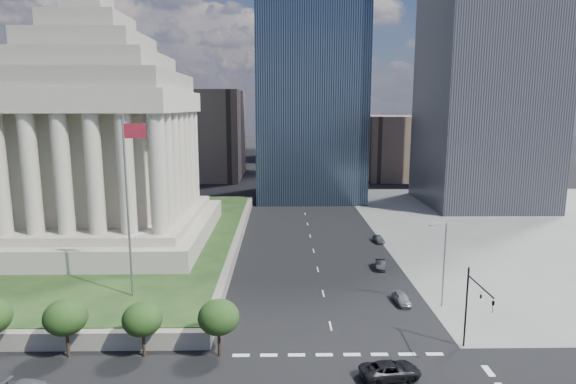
{
  "coord_description": "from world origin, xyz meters",
  "views": [
    {
      "loc": [
        -5.2,
        -27.62,
        22.93
      ],
      "look_at": [
        -4.52,
        20.06,
        14.45
      ],
      "focal_mm": 30.0,
      "sensor_mm": 36.0,
      "label": 1
    }
  ],
  "objects_px": {
    "traffic_signal_ne": "(475,302)",
    "parked_sedan_mid": "(380,265)",
    "parked_sedan_far": "(379,239)",
    "street_lamp_north": "(443,259)",
    "war_memorial": "(95,117)",
    "flagpole": "(129,198)",
    "parked_sedan_near": "(402,298)",
    "pickup_truck": "(390,370)"
  },
  "relations": [
    {
      "from": "flagpole",
      "to": "parked_sedan_mid",
      "type": "distance_m",
      "value": 36.16
    },
    {
      "from": "parked_sedan_mid",
      "to": "flagpole",
      "type": "bearing_deg",
      "value": -146.47
    },
    {
      "from": "traffic_signal_ne",
      "to": "pickup_truck",
      "type": "distance_m",
      "value": 10.22
    },
    {
      "from": "street_lamp_north",
      "to": "parked_sedan_far",
      "type": "xyz_separation_m",
      "value": [
        -1.83,
        26.87,
        -5.05
      ]
    },
    {
      "from": "pickup_truck",
      "to": "parked_sedan_near",
      "type": "height_order",
      "value": "pickup_truck"
    },
    {
      "from": "traffic_signal_ne",
      "to": "parked_sedan_far",
      "type": "xyz_separation_m",
      "value": [
        -1.0,
        38.18,
        -4.64
      ]
    },
    {
      "from": "street_lamp_north",
      "to": "parked_sedan_far",
      "type": "relative_size",
      "value": 2.79
    },
    {
      "from": "parked_sedan_near",
      "to": "parked_sedan_mid",
      "type": "xyz_separation_m",
      "value": [
        0.0,
        12.34,
        -0.03
      ]
    },
    {
      "from": "pickup_truck",
      "to": "parked_sedan_far",
      "type": "distance_m",
      "value": 42.52
    },
    {
      "from": "parked_sedan_near",
      "to": "parked_sedan_mid",
      "type": "relative_size",
      "value": 1.02
    },
    {
      "from": "traffic_signal_ne",
      "to": "pickup_truck",
      "type": "xyz_separation_m",
      "value": [
        -8.39,
        -3.7,
        -4.52
      ]
    },
    {
      "from": "war_memorial",
      "to": "parked_sedan_far",
      "type": "xyz_separation_m",
      "value": [
        45.5,
        3.87,
        -20.79
      ]
    },
    {
      "from": "pickup_truck",
      "to": "traffic_signal_ne",
      "type": "bearing_deg",
      "value": -75.86
    },
    {
      "from": "flagpole",
      "to": "parked_sedan_far",
      "type": "bearing_deg",
      "value": 39.91
    },
    {
      "from": "flagpole",
      "to": "parked_sedan_mid",
      "type": "bearing_deg",
      "value": 24.71
    },
    {
      "from": "war_memorial",
      "to": "traffic_signal_ne",
      "type": "bearing_deg",
      "value": -36.42
    },
    {
      "from": "traffic_signal_ne",
      "to": "pickup_truck",
      "type": "relative_size",
      "value": 1.52
    },
    {
      "from": "traffic_signal_ne",
      "to": "pickup_truck",
      "type": "bearing_deg",
      "value": -156.24
    },
    {
      "from": "war_memorial",
      "to": "flagpole",
      "type": "relative_size",
      "value": 1.95
    },
    {
      "from": "traffic_signal_ne",
      "to": "parked_sedan_near",
      "type": "xyz_separation_m",
      "value": [
        -3.5,
        12.15,
        -4.6
      ]
    },
    {
      "from": "war_memorial",
      "to": "flagpole",
      "type": "xyz_separation_m",
      "value": [
        12.17,
        -24.0,
        -8.29
      ]
    },
    {
      "from": "war_memorial",
      "to": "flagpole",
      "type": "bearing_deg",
      "value": -63.11
    },
    {
      "from": "parked_sedan_near",
      "to": "parked_sedan_mid",
      "type": "bearing_deg",
      "value": 86.26
    },
    {
      "from": "war_memorial",
      "to": "traffic_signal_ne",
      "type": "xyz_separation_m",
      "value": [
        46.5,
        -34.3,
        -16.15
      ]
    },
    {
      "from": "war_memorial",
      "to": "parked_sedan_near",
      "type": "height_order",
      "value": "war_memorial"
    },
    {
      "from": "street_lamp_north",
      "to": "pickup_truck",
      "type": "relative_size",
      "value": 1.9
    },
    {
      "from": "traffic_signal_ne",
      "to": "street_lamp_north",
      "type": "bearing_deg",
      "value": 85.81
    },
    {
      "from": "parked_sedan_mid",
      "to": "pickup_truck",
      "type": "bearing_deg",
      "value": -91.03
    },
    {
      "from": "war_memorial",
      "to": "street_lamp_north",
      "type": "bearing_deg",
      "value": -25.92
    },
    {
      "from": "parked_sedan_far",
      "to": "flagpole",
      "type": "bearing_deg",
      "value": -144.8
    },
    {
      "from": "pickup_truck",
      "to": "flagpole",
      "type": "bearing_deg",
      "value": 52.02
    },
    {
      "from": "war_memorial",
      "to": "parked_sedan_mid",
      "type": "distance_m",
      "value": 48.76
    },
    {
      "from": "traffic_signal_ne",
      "to": "parked_sedan_mid",
      "type": "distance_m",
      "value": 25.17
    },
    {
      "from": "parked_sedan_mid",
      "to": "parked_sedan_far",
      "type": "distance_m",
      "value": 13.91
    },
    {
      "from": "war_memorial",
      "to": "parked_sedan_mid",
      "type": "xyz_separation_m",
      "value": [
        43.0,
        -9.81,
        -20.78
      ]
    },
    {
      "from": "street_lamp_north",
      "to": "pickup_truck",
      "type": "xyz_separation_m",
      "value": [
        -9.22,
        -15.0,
        -4.93
      ]
    },
    {
      "from": "war_memorial",
      "to": "pickup_truck",
      "type": "xyz_separation_m",
      "value": [
        38.11,
        -38.0,
        -20.67
      ]
    },
    {
      "from": "war_memorial",
      "to": "parked_sedan_far",
      "type": "relative_size",
      "value": 10.89
    },
    {
      "from": "traffic_signal_ne",
      "to": "street_lamp_north",
      "type": "height_order",
      "value": "street_lamp_north"
    },
    {
      "from": "parked_sedan_near",
      "to": "parked_sedan_mid",
      "type": "distance_m",
      "value": 12.34
    },
    {
      "from": "war_memorial",
      "to": "parked_sedan_near",
      "type": "relative_size",
      "value": 10.22
    },
    {
      "from": "parked_sedan_far",
      "to": "traffic_signal_ne",
      "type": "bearing_deg",
      "value": -93.2
    }
  ]
}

